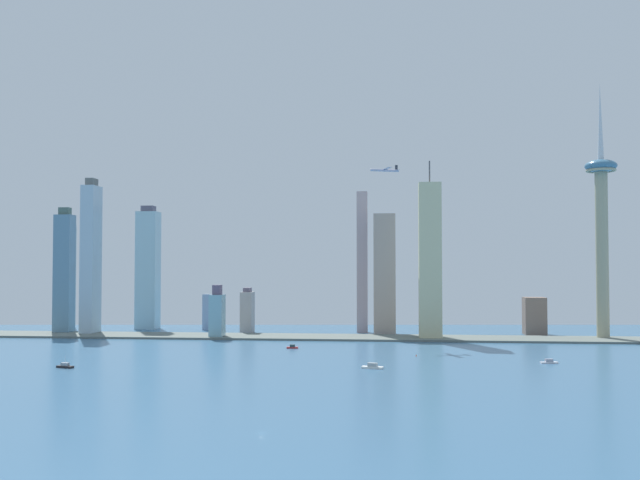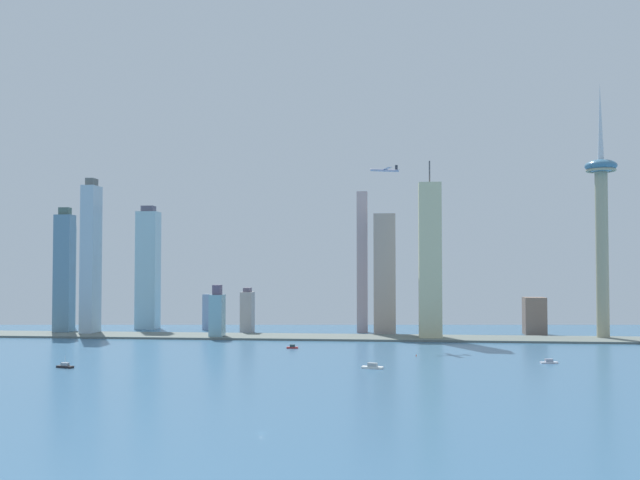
# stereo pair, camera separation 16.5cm
# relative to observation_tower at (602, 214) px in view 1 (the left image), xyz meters

# --- Properties ---
(ground_plane) EXTENTS (6000.00, 6000.00, 0.00)m
(ground_plane) POSITION_rel_observation_tower_xyz_m (-297.93, -482.16, -139.43)
(ground_plane) COLOR #376285
(waterfront_pier) EXTENTS (933.90, 64.17, 2.24)m
(waterfront_pier) POSITION_rel_observation_tower_xyz_m (-297.93, -17.64, -138.31)
(waterfront_pier) COLOR slate
(waterfront_pier) RESTS_ON ground
(observation_tower) EXTENTS (35.04, 35.04, 288.43)m
(observation_tower) POSITION_rel_observation_tower_xyz_m (0.00, 0.00, 0.00)
(observation_tower) COLOR #A3A082
(observation_tower) RESTS_ON ground
(skyscraper_0) EXTENTS (20.54, 14.80, 45.43)m
(skyscraper_0) POSITION_rel_observation_tower_xyz_m (-465.75, 79.38, -116.72)
(skyscraper_0) COLOR #8AA1C2
(skyscraper_0) RESTS_ON ground
(skyscraper_1) EXTENTS (16.12, 27.64, 187.01)m
(skyscraper_1) POSITION_rel_observation_tower_xyz_m (-593.76, 0.02, -48.76)
(skyscraper_1) COLOR #A6BFD0
(skyscraper_1) RESTS_ON ground
(skyscraper_2) EXTENTS (17.67, 18.00, 143.40)m
(skyscraper_2) POSITION_rel_observation_tower_xyz_m (-661.81, 81.24, -70.34)
(skyscraper_2) COLOR #9CBFC4
(skyscraper_2) RESTS_ON ground
(skyscraper_3) EXTENTS (24.91, 24.85, 199.91)m
(skyscraper_3) POSITION_rel_observation_tower_xyz_m (-191.61, -18.06, -51.94)
(skyscraper_3) COLOR beige
(skyscraper_3) RESTS_ON ground
(skyscraper_4) EXTENTS (26.85, 24.33, 160.08)m
(skyscraper_4) POSITION_rel_observation_tower_xyz_m (-550.41, 78.81, -61.80)
(skyscraper_4) COLOR #9EC5D2
(skyscraper_4) RESTS_ON ground
(skyscraper_5) EXTENTS (25.14, 24.45, 44.24)m
(skyscraper_5) POSITION_rel_observation_tower_xyz_m (-64.74, 51.47, -117.31)
(skyscraper_5) COLOR #7E685B
(skyscraper_5) RESTS_ON ground
(skyscraper_6) EXTENTS (14.91, 19.94, 60.15)m
(skyscraper_6) POSITION_rel_observation_tower_xyz_m (-431.39, -30.24, -112.60)
(skyscraper_6) COLOR #81B0BE
(skyscraper_6) RESTS_ON ground
(skyscraper_7) EXTENTS (12.91, 15.90, 173.58)m
(skyscraper_7) POSITION_rel_observation_tower_xyz_m (-270.56, 57.97, -52.64)
(skyscraper_7) COLOR #BDA1A3
(skyscraper_7) RESTS_ON ground
(skyscraper_8) EXTENTS (25.90, 24.18, 144.05)m
(skyscraper_8) POSITION_rel_observation_tower_xyz_m (-242.74, 33.82, -67.40)
(skyscraper_8) COLOR #A9978C
(skyscraper_8) RESTS_ON ground
(skyscraper_9) EXTENTS (20.60, 18.08, 152.85)m
(skyscraper_9) POSITION_rel_observation_tower_xyz_m (-630.30, 7.27, -65.82)
(skyscraper_9) COLOR slate
(skyscraper_9) RESTS_ON ground
(skyscraper_10) EXTENTS (13.75, 24.45, 55.12)m
(skyscraper_10) POSITION_rel_observation_tower_xyz_m (-409.99, 35.79, -113.44)
(skyscraper_10) COLOR #A69F9C
(skyscraper_10) RESTS_ON ground
(boat_0) EXTENTS (17.79, 9.32, 4.50)m
(boat_0) POSITION_rel_observation_tower_xyz_m (-249.85, -255.03, -137.82)
(boat_0) COLOR white
(boat_0) RESTS_ON ground
(boat_1) EXTENTS (14.88, 6.66, 3.83)m
(boat_1) POSITION_rel_observation_tower_xyz_m (-103.52, -210.30, -138.06)
(boat_1) COLOR silver
(boat_1) RESTS_ON ground
(boat_2) EXTENTS (11.34, 4.70, 3.90)m
(boat_2) POSITION_rel_observation_tower_xyz_m (-332.56, -122.12, -138.04)
(boat_2) COLOR #B22C2B
(boat_2) RESTS_ON ground
(boat_3) EXTENTS (15.24, 8.77, 10.18)m
(boat_3) POSITION_rel_observation_tower_xyz_m (-494.92, -275.65, -137.93)
(boat_3) COLOR black
(boat_3) RESTS_ON ground
(channel_buoy_0) EXTENTS (1.02, 1.02, 2.10)m
(channel_buoy_0) POSITION_rel_observation_tower_xyz_m (-212.58, -172.63, -138.38)
(channel_buoy_0) COLOR #E54C19
(channel_buoy_0) RESTS_ON ground
(airplane) EXTENTS (32.25, 33.29, 7.88)m
(airplane) POSITION_rel_observation_tower_xyz_m (-241.51, -38.97, 47.94)
(airplane) COLOR silver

